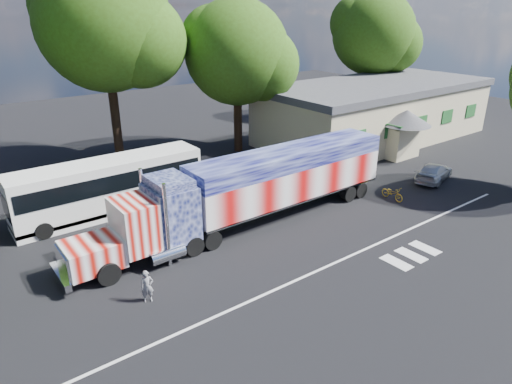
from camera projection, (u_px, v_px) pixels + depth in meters
ground at (290, 242)px, 24.47m from camera, size 100.00×100.00×0.00m
lane_markings at (365, 261)px, 22.64m from camera, size 30.00×2.67×0.01m
semi_truck at (256, 187)px, 25.79m from camera, size 20.14×3.18×4.29m
coach_bus at (110, 186)px, 27.37m from camera, size 11.30×2.63×3.29m
hall_building at (375, 111)px, 42.60m from camera, size 22.40×12.80×5.20m
parked_car at (434, 172)px, 32.83m from camera, size 4.59×2.86×1.24m
woman at (147, 286)px, 19.29m from camera, size 0.61×0.49×1.46m
bicycle at (392, 193)px, 29.63m from camera, size 0.67×1.72×0.89m
tree_n_mid at (107, 24)px, 33.25m from camera, size 10.36×9.87×15.46m
tree_ne_a at (239, 53)px, 36.82m from camera, size 8.88×8.46×12.47m
tree_far_ne at (375, 34)px, 47.89m from camera, size 9.05×8.62×13.34m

